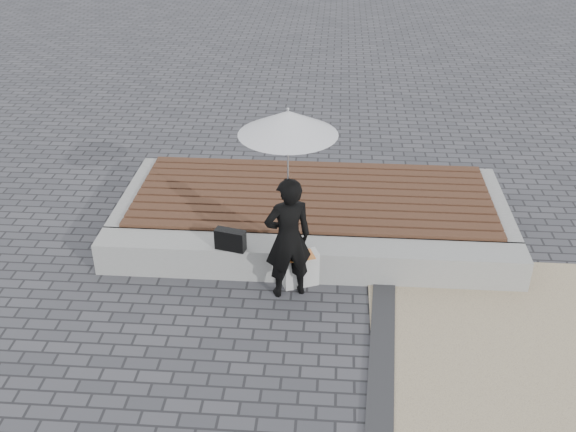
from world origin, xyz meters
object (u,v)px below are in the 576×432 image
(seating_ledge, at_px, (309,259))
(parasol, at_px, (288,123))
(woman, at_px, (288,238))
(handbag, at_px, (230,240))
(canvas_tote, at_px, (300,269))

(seating_ledge, bearing_deg, parasol, -117.39)
(seating_ledge, height_order, woman, woman)
(parasol, relative_size, handbag, 3.67)
(handbag, height_order, canvas_tote, handbag)
(seating_ledge, height_order, parasol, parasol)
(woman, bearing_deg, handbag, -40.37)
(woman, distance_m, handbag, 0.74)
(woman, distance_m, parasol, 1.33)
(woman, xyz_separation_m, parasol, (0.00, 0.00, 1.33))
(canvas_tote, bearing_deg, seating_ledge, 48.69)
(handbag, distance_m, canvas_tote, 0.86)
(seating_ledge, distance_m, woman, 0.70)
(woman, height_order, parasol, parasol)
(seating_ledge, height_order, canvas_tote, canvas_tote)
(seating_ledge, xyz_separation_m, canvas_tote, (-0.08, -0.23, 0.01))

